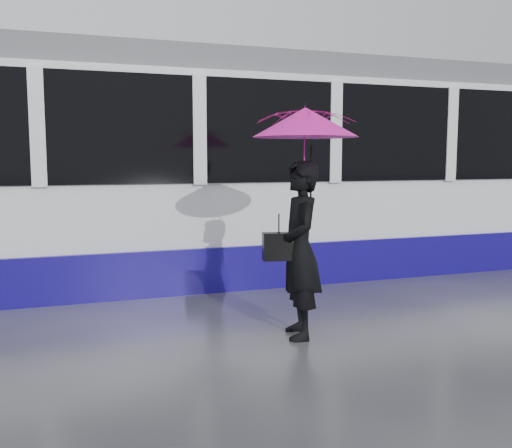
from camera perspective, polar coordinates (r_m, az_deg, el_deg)
name	(u,v)px	position (r m, az deg, el deg)	size (l,w,h in m)	color
ground	(173,323)	(6.51, -8.29, -9.77)	(90.00, 90.00, 0.00)	#2A2B30
rails	(141,278)	(8.91, -11.40, -5.34)	(34.00, 1.51, 0.02)	#3F3D38
woman	(300,250)	(5.80, 4.38, -2.60)	(0.66, 0.43, 1.80)	black
umbrella	(305,143)	(5.75, 4.93, 8.06)	(1.25, 1.25, 1.22)	#F3148A
handbag	(279,246)	(5.73, 2.29, -2.26)	(0.34, 0.20, 0.46)	black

